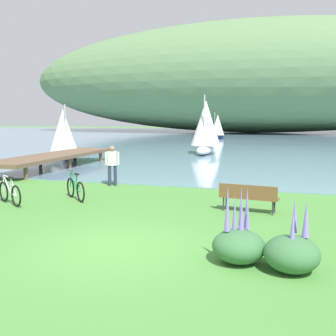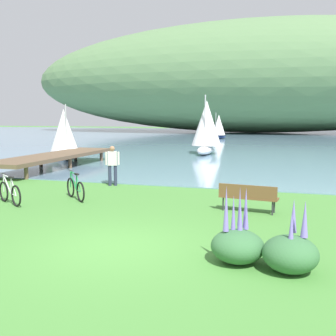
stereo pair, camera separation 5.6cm
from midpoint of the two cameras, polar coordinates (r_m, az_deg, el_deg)
name	(u,v)px [view 1 (the left image)]	position (r m, az deg, el deg)	size (l,w,h in m)	color
ground_plane	(115,246)	(9.35, -7.85, -11.08)	(200.00, 200.00, 0.00)	#478438
bay_water	(257,138)	(56.13, 12.60, 4.22)	(180.00, 80.00, 0.04)	#6B8EA8
distant_hillside	(253,77)	(75.22, 12.03, 12.60)	(86.83, 28.00, 19.90)	#567A4C
park_bench_near_camera	(248,196)	(12.57, 11.33, -3.91)	(1.85, 0.71, 0.88)	brown
bicycle_leaning_near_bench	(75,189)	(14.60, -13.26, -2.89)	(1.37, 1.21, 1.01)	black
bicycle_beside_path	(10,193)	(14.49, -21.87, -3.30)	(1.56, 0.94, 1.01)	black
person_at_shoreline	(112,163)	(17.14, -8.10, 0.70)	(0.57, 0.34, 1.71)	#282D47
echium_bush_closest_to_camera	(292,252)	(8.08, 17.16, -11.51)	(1.06, 1.06, 1.40)	#386B3D
echium_bush_mid_cluster	(239,244)	(8.33, 9.93, -10.69)	(1.08, 1.08, 1.59)	#386B3D
sailboat_nearest_to_shore	(206,127)	(31.19, 5.37, 5.94)	(2.35, 3.90, 4.55)	white
sailboat_mid_bay	(217,126)	(52.68, 7.07, 5.93)	(2.66, 2.83, 3.45)	navy
sailboat_toward_hillside	(64,134)	(28.08, -14.81, 4.80)	(3.02, 2.96, 3.74)	white
pier_dock	(54,156)	(23.73, -16.04, 1.63)	(2.40, 10.00, 0.80)	brown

